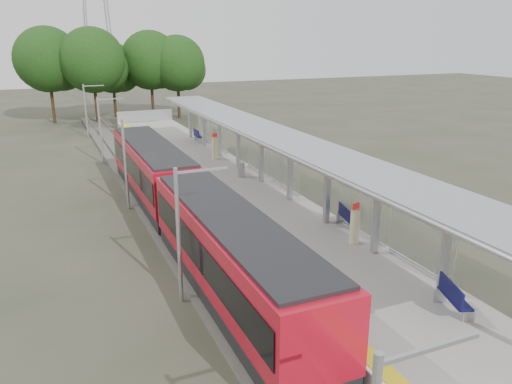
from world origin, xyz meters
TOP-DOWN VIEW (x-y plane):
  - ground at (0.00, 0.00)m, footprint 200.00×200.00m
  - trackbed at (-4.50, 20.00)m, footprint 3.00×70.00m
  - platform at (0.00, 20.00)m, footprint 6.00×50.00m
  - tactile_strip at (-2.55, 20.00)m, footprint 0.60×50.00m
  - end_fence at (0.00, 44.95)m, footprint 6.00×0.10m
  - train at (-4.50, 13.05)m, footprint 2.74×27.60m
  - canopy at (1.61, 16.19)m, footprint 3.27×38.00m
  - tree_cluster at (-1.80, 53.15)m, footprint 21.94×11.38m
  - catenary_masts at (-6.22, 19.00)m, footprint 2.08×48.16m
  - bench_near at (1.45, 0.92)m, footprint 1.03×1.75m
  - bench_mid at (2.61, 9.14)m, footprint 0.82×1.62m
  - bench_far at (2.00, 31.81)m, footprint 0.50×1.62m
  - info_pillar_near at (1.78, 7.20)m, footprint 0.43×0.43m
  - info_pillar_far at (1.29, 25.01)m, footprint 0.45×0.45m
  - litter_bin at (1.23, 19.54)m, footprint 0.60×0.60m

SIDE VIEW (x-z plane):
  - ground at x=0.00m, z-range 0.00..0.00m
  - trackbed at x=-4.50m, z-range 0.00..0.24m
  - platform at x=0.00m, z-range 0.00..1.00m
  - tactile_strip at x=-2.55m, z-range 1.00..1.02m
  - litter_bin at x=1.23m, z-range 1.00..2.01m
  - bench_mid at x=2.61m, z-range 1.03..2.09m
  - bench_far at x=2.00m, z-range 1.03..2.13m
  - end_fence at x=0.00m, z-range 1.00..2.20m
  - bench_near at x=1.45m, z-range 1.03..2.18m
  - info_pillar_near at x=1.78m, z-range 0.87..2.79m
  - info_pillar_far at x=1.29m, z-range 0.87..2.86m
  - train at x=-4.50m, z-range 0.24..3.86m
  - catenary_masts at x=-6.22m, z-range 0.21..5.61m
  - canopy at x=1.61m, z-range 2.37..6.03m
  - tree_cluster at x=-1.80m, z-range 1.46..12.61m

